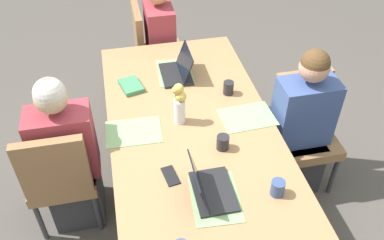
{
  "coord_description": "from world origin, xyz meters",
  "views": [
    {
      "loc": [
        1.98,
        -0.42,
        2.53
      ],
      "look_at": [
        0.0,
        0.0,
        0.78
      ],
      "focal_mm": 38.47,
      "sensor_mm": 36.0,
      "label": 1
    }
  ],
  "objects_px": {
    "laptop_head_left_left_near": "(178,70)",
    "coffee_mug_centre_left": "(278,188)",
    "person_head_left_left_near": "(161,48)",
    "chair_far_left_mid": "(303,125)",
    "coffee_mug_near_right": "(223,142)",
    "phone_black": "(170,176)",
    "coffee_mug_near_left": "(228,88)",
    "chair_near_right_near": "(60,174)",
    "laptop_head_right_left_far": "(209,188)",
    "book_red_cover": "(131,86)",
    "flower_vase": "(180,103)",
    "dining_table": "(192,133)",
    "person_near_right_near": "(69,162)",
    "person_far_left_mid": "(300,130)",
    "chair_head_left_left_near": "(152,48)"
  },
  "relations": [
    {
      "from": "laptop_head_right_left_far",
      "to": "laptop_head_left_left_near",
      "type": "bearing_deg",
      "value": 177.68
    },
    {
      "from": "coffee_mug_near_left",
      "to": "person_head_left_left_near",
      "type": "bearing_deg",
      "value": -162.29
    },
    {
      "from": "chair_near_right_near",
      "to": "phone_black",
      "type": "xyz_separation_m",
      "value": [
        0.37,
        0.68,
        0.24
      ]
    },
    {
      "from": "chair_head_left_left_near",
      "to": "chair_far_left_mid",
      "type": "bearing_deg",
      "value": 35.52
    },
    {
      "from": "laptop_head_left_left_near",
      "to": "person_far_left_mid",
      "type": "bearing_deg",
      "value": 53.45
    },
    {
      "from": "person_head_left_left_near",
      "to": "laptop_head_right_left_far",
      "type": "relative_size",
      "value": 3.73
    },
    {
      "from": "coffee_mug_near_right",
      "to": "coffee_mug_centre_left",
      "type": "distance_m",
      "value": 0.46
    },
    {
      "from": "coffee_mug_near_right",
      "to": "chair_near_right_near",
      "type": "bearing_deg",
      "value": -101.48
    },
    {
      "from": "laptop_head_left_left_near",
      "to": "coffee_mug_near_left",
      "type": "distance_m",
      "value": 0.43
    },
    {
      "from": "chair_head_left_left_near",
      "to": "person_far_left_mid",
      "type": "distance_m",
      "value": 1.66
    },
    {
      "from": "chair_far_left_mid",
      "to": "person_far_left_mid",
      "type": "relative_size",
      "value": 0.75
    },
    {
      "from": "chair_near_right_near",
      "to": "chair_far_left_mid",
      "type": "bearing_deg",
      "value": 93.91
    },
    {
      "from": "flower_vase",
      "to": "coffee_mug_near_right",
      "type": "bearing_deg",
      "value": 34.61
    },
    {
      "from": "dining_table",
      "to": "person_head_left_left_near",
      "type": "distance_m",
      "value": 1.36
    },
    {
      "from": "flower_vase",
      "to": "dining_table",
      "type": "bearing_deg",
      "value": 47.67
    },
    {
      "from": "chair_far_left_mid",
      "to": "coffee_mug_near_right",
      "type": "distance_m",
      "value": 0.84
    },
    {
      "from": "dining_table",
      "to": "laptop_head_left_left_near",
      "type": "bearing_deg",
      "value": 178.2
    },
    {
      "from": "laptop_head_right_left_far",
      "to": "laptop_head_left_left_near",
      "type": "height_order",
      "value": "laptop_head_right_left_far"
    },
    {
      "from": "coffee_mug_centre_left",
      "to": "phone_black",
      "type": "distance_m",
      "value": 0.61
    },
    {
      "from": "person_near_right_near",
      "to": "laptop_head_right_left_far",
      "type": "distance_m",
      "value": 1.04
    },
    {
      "from": "laptop_head_left_left_near",
      "to": "coffee_mug_centre_left",
      "type": "xyz_separation_m",
      "value": [
        1.25,
        0.32,
        0.0
      ]
    },
    {
      "from": "coffee_mug_centre_left",
      "to": "person_near_right_near",
      "type": "bearing_deg",
      "value": -120.57
    },
    {
      "from": "phone_black",
      "to": "coffee_mug_near_right",
      "type": "bearing_deg",
      "value": 104.83
    },
    {
      "from": "chair_far_left_mid",
      "to": "chair_near_right_near",
      "type": "bearing_deg",
      "value": -86.09
    },
    {
      "from": "person_near_right_near",
      "to": "person_far_left_mid",
      "type": "bearing_deg",
      "value": 88.97
    },
    {
      "from": "laptop_head_right_left_far",
      "to": "coffee_mug_centre_left",
      "type": "relative_size",
      "value": 3.39
    },
    {
      "from": "dining_table",
      "to": "laptop_head_left_left_near",
      "type": "distance_m",
      "value": 0.61
    },
    {
      "from": "chair_head_left_left_near",
      "to": "book_red_cover",
      "type": "bearing_deg",
      "value": -16.27
    },
    {
      "from": "phone_black",
      "to": "laptop_head_left_left_near",
      "type": "bearing_deg",
      "value": 157.25
    },
    {
      "from": "flower_vase",
      "to": "laptop_head_left_left_near",
      "type": "bearing_deg",
      "value": 170.67
    },
    {
      "from": "person_head_left_left_near",
      "to": "coffee_mug_centre_left",
      "type": "height_order",
      "value": "person_head_left_left_near"
    },
    {
      "from": "coffee_mug_centre_left",
      "to": "book_red_cover",
      "type": "bearing_deg",
      "value": -149.22
    },
    {
      "from": "laptop_head_left_left_near",
      "to": "flower_vase",
      "type": "bearing_deg",
      "value": -9.33
    },
    {
      "from": "coffee_mug_near_right",
      "to": "book_red_cover",
      "type": "relative_size",
      "value": 0.47
    },
    {
      "from": "phone_black",
      "to": "book_red_cover",
      "type": "bearing_deg",
      "value": 178.81
    },
    {
      "from": "laptop_head_left_left_near",
      "to": "phone_black",
      "type": "height_order",
      "value": "laptop_head_left_left_near"
    },
    {
      "from": "dining_table",
      "to": "laptop_head_right_left_far",
      "type": "distance_m",
      "value": 0.58
    },
    {
      "from": "chair_head_left_left_near",
      "to": "chair_near_right_near",
      "type": "bearing_deg",
      "value": -29.14
    },
    {
      "from": "flower_vase",
      "to": "phone_black",
      "type": "relative_size",
      "value": 1.96
    },
    {
      "from": "coffee_mug_centre_left",
      "to": "book_red_cover",
      "type": "distance_m",
      "value": 1.35
    },
    {
      "from": "person_near_right_near",
      "to": "book_red_cover",
      "type": "height_order",
      "value": "person_near_right_near"
    },
    {
      "from": "person_head_left_left_near",
      "to": "person_far_left_mid",
      "type": "xyz_separation_m",
      "value": [
        1.34,
        0.81,
        0.0
      ]
    },
    {
      "from": "coffee_mug_near_right",
      "to": "book_red_cover",
      "type": "bearing_deg",
      "value": -146.81
    },
    {
      "from": "flower_vase",
      "to": "coffee_mug_near_right",
      "type": "relative_size",
      "value": 3.13
    },
    {
      "from": "laptop_head_right_left_far",
      "to": "coffee_mug_centre_left",
      "type": "height_order",
      "value": "laptop_head_right_left_far"
    },
    {
      "from": "coffee_mug_near_right",
      "to": "phone_black",
      "type": "distance_m",
      "value": 0.39
    },
    {
      "from": "coffee_mug_centre_left",
      "to": "laptop_head_right_left_far",
      "type": "bearing_deg",
      "value": -102.02
    },
    {
      "from": "chair_head_left_left_near",
      "to": "book_red_cover",
      "type": "distance_m",
      "value": 0.98
    },
    {
      "from": "coffee_mug_near_left",
      "to": "book_red_cover",
      "type": "distance_m",
      "value": 0.71
    },
    {
      "from": "dining_table",
      "to": "flower_vase",
      "type": "relative_size",
      "value": 7.39
    }
  ]
}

